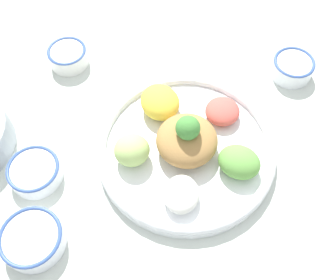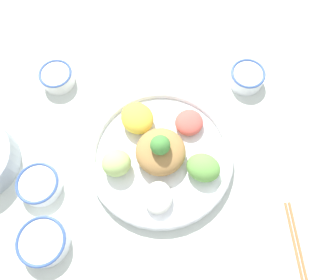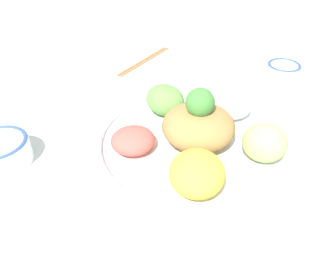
# 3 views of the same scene
# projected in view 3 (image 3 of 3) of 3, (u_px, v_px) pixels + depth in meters

# --- Properties ---
(ground_plane) EXTENTS (2.40, 2.40, 0.00)m
(ground_plane) POSITION_uv_depth(u_px,v_px,m) (193.00, 141.00, 0.62)
(ground_plane) COLOR silver
(salad_platter) EXTENTS (0.38, 0.38, 0.12)m
(salad_platter) POSITION_uv_depth(u_px,v_px,m) (198.00, 138.00, 0.58)
(salad_platter) COLOR white
(salad_platter) RESTS_ON ground_plane
(rice_bowl_plain) EXTENTS (0.10, 0.10, 0.05)m
(rice_bowl_plain) POSITION_uv_depth(u_px,v_px,m) (0.00, 151.00, 0.56)
(rice_bowl_plain) COLOR white
(rice_bowl_plain) RESTS_ON ground_plane
(sauce_bowl_far) EXTENTS (0.08, 0.08, 0.03)m
(sauce_bowl_far) POSITION_uv_depth(u_px,v_px,m) (283.00, 69.00, 0.82)
(sauce_bowl_far) COLOR white
(sauce_bowl_far) RESTS_ON ground_plane
(chopsticks_pair_near) EXTENTS (0.19, 0.13, 0.01)m
(chopsticks_pair_near) POSITION_uv_depth(u_px,v_px,m) (144.00, 60.00, 0.90)
(chopsticks_pair_near) COLOR #9E6B3D
(chopsticks_pair_near) RESTS_ON ground_plane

